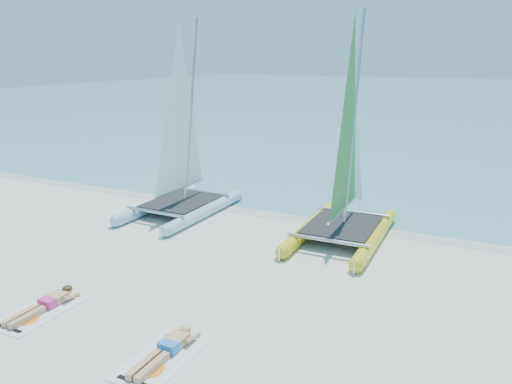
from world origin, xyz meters
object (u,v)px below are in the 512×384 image
at_px(catamaran_blue, 181,155).
at_px(catamaran_yellow, 349,165).
at_px(sunbather_b, 167,348).
at_px(sunbather_a, 46,304).
at_px(towel_b, 161,359).
at_px(towel_a, 39,312).

distance_m(catamaran_blue, catamaran_yellow, 5.79).
bearing_deg(sunbather_b, sunbather_a, 175.84).
distance_m(catamaran_yellow, sunbather_b, 8.15).
distance_m(catamaran_blue, towel_b, 9.12).
bearing_deg(catamaran_yellow, towel_a, -121.20).
xyz_separation_m(sunbather_a, sunbather_b, (3.39, -0.25, 0.00)).
bearing_deg(catamaran_blue, catamaran_yellow, 5.13).
bearing_deg(towel_a, catamaran_yellow, 59.77).
height_order(sunbather_a, sunbather_b, same).
bearing_deg(towel_a, sunbather_b, -0.93).
distance_m(towel_a, sunbather_b, 3.39).
height_order(catamaran_yellow, towel_a, catamaran_yellow).
xyz_separation_m(catamaran_yellow, towel_b, (-1.13, -8.00, -2.17)).
xyz_separation_m(catamaran_blue, catamaran_yellow, (5.77, 0.41, 0.14)).
bearing_deg(sunbather_b, towel_b, -90.00).
xyz_separation_m(catamaran_blue, sunbather_a, (1.26, -7.14, -1.91)).
distance_m(sunbather_a, towel_b, 3.42).
relative_size(towel_a, sunbather_b, 1.07).
height_order(catamaran_yellow, sunbather_b, catamaran_yellow).
height_order(catamaran_yellow, sunbather_a, catamaran_yellow).
xyz_separation_m(catamaran_yellow, sunbather_a, (-4.52, -7.56, -2.06)).
height_order(catamaran_blue, catamaran_yellow, catamaran_yellow).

